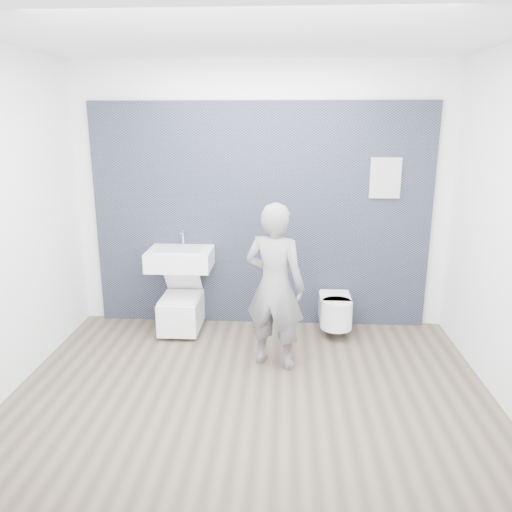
# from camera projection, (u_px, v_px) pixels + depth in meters

# --- Properties ---
(ground) EXTENTS (4.00, 4.00, 0.00)m
(ground) POSITION_uv_depth(u_px,v_px,m) (252.00, 387.00, 4.25)
(ground) COLOR brown
(ground) RESTS_ON ground
(room_shell) EXTENTS (4.00, 4.00, 4.00)m
(room_shell) POSITION_uv_depth(u_px,v_px,m) (251.00, 183.00, 3.80)
(room_shell) COLOR white
(room_shell) RESTS_ON ground
(tile_wall) EXTENTS (3.60, 0.06, 2.40)m
(tile_wall) POSITION_uv_depth(u_px,v_px,m) (260.00, 321.00, 5.67)
(tile_wall) COLOR black
(tile_wall) RESTS_ON ground
(washbasin) EXTENTS (0.66, 0.50, 0.50)m
(washbasin) POSITION_uv_depth(u_px,v_px,m) (180.00, 258.00, 5.24)
(washbasin) COLOR white
(washbasin) RESTS_ON ground
(toilet_square) EXTENTS (0.41, 0.59, 0.71)m
(toilet_square) POSITION_uv_depth(u_px,v_px,m) (181.00, 310.00, 5.34)
(toilet_square) COLOR white
(toilet_square) RESTS_ON ground
(toilet_rounded) EXTENTS (0.33, 0.55, 0.30)m
(toilet_rounded) POSITION_uv_depth(u_px,v_px,m) (336.00, 311.00, 5.26)
(toilet_rounded) COLOR white
(toilet_rounded) RESTS_ON ground
(info_placard) EXTENTS (0.31, 0.03, 0.42)m
(info_placard) POSITION_uv_depth(u_px,v_px,m) (375.00, 325.00, 5.55)
(info_placard) COLOR white
(info_placard) RESTS_ON ground
(visitor) EXTENTS (0.65, 0.53, 1.53)m
(visitor) POSITION_uv_depth(u_px,v_px,m) (275.00, 286.00, 4.47)
(visitor) COLOR slate
(visitor) RESTS_ON ground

